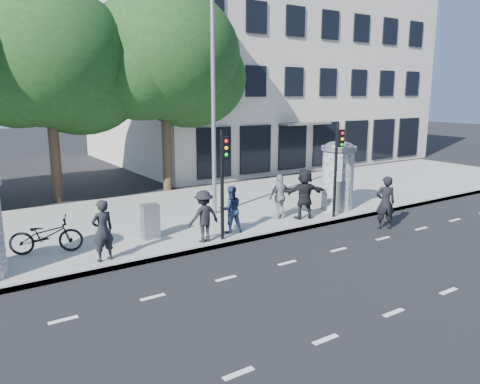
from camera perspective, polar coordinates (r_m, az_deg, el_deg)
ground at (r=12.22m, az=10.00°, el=-10.45°), size 120.00×120.00×0.00m
sidewalk at (r=18.06m, az=-6.59°, el=-2.65°), size 40.00×8.00×0.15m
curb at (r=14.79m, az=0.46°, el=-5.92°), size 40.00×0.10×0.16m
lane_dash_near at (r=10.89m, az=18.23°, el=-13.81°), size 32.00×0.12×0.01m
lane_dash_far at (r=13.19m, az=5.77°, el=-8.59°), size 32.00×0.12×0.01m
ad_column_right at (r=18.56m, az=11.85°, el=2.19°), size 1.36×1.36×2.65m
traffic_pole_near at (r=14.15m, az=-2.09°, el=2.25°), size 0.22×0.31×3.40m
traffic_pole_far at (r=17.12m, az=11.75°, el=3.73°), size 0.22×0.31×3.40m
street_lamp at (r=17.10m, az=-3.18°, el=12.57°), size 0.25×0.93×8.00m
tree_near_left at (r=21.29m, az=-22.49°, el=15.03°), size 6.80×6.80×8.97m
tree_center at (r=22.51m, az=-9.28°, el=16.19°), size 7.00×7.00×9.30m
building at (r=34.43m, az=1.70°, el=14.34°), size 20.30×15.85×12.00m
ped_b at (r=13.15m, az=-16.40°, el=-4.53°), size 0.68×0.50×1.70m
ped_c at (r=15.15m, az=-1.13°, el=-2.13°), size 0.89×0.77×1.55m
ped_d at (r=14.26m, az=-4.45°, el=-2.96°), size 1.06×0.64×1.60m
ped_e at (r=16.86m, az=4.90°, el=-0.58°), size 0.98×0.59×1.62m
ped_f at (r=16.96m, az=7.86°, el=-0.21°), size 1.80×1.12×1.83m
man_road at (r=16.81m, az=17.30°, el=-1.24°), size 0.81×0.74×1.86m
bicycle at (r=14.38m, az=-22.56°, el=-4.91°), size 1.30×2.10×1.04m
cabinet_left at (r=14.88m, az=-10.89°, el=-3.54°), size 0.54×0.40×1.09m
cabinet_right at (r=18.32m, az=12.10°, el=-0.45°), size 0.62×0.49×1.21m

